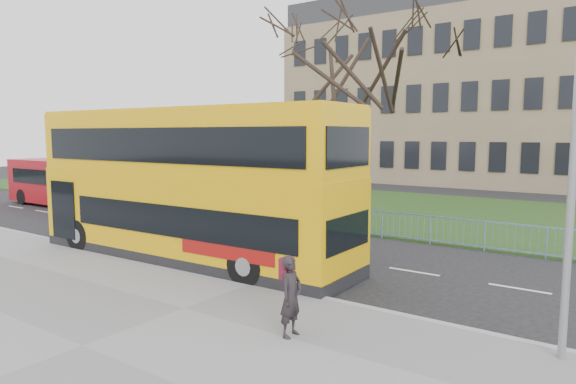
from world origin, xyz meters
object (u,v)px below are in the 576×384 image
object	(u,v)px
yellow_bus	(188,181)
red_bus	(73,183)
pedestrian	(291,296)
street_lamp	(569,142)

from	to	relation	value
yellow_bus	red_bus	size ratio (longest dim) A/B	1.16
yellow_bus	pedestrian	bearing A→B (deg)	-29.63
pedestrian	street_lamp	world-z (taller)	street_lamp
red_bus	pedestrian	xyz separation A→B (m)	(21.08, -8.38, -0.48)
red_bus	street_lamp	world-z (taller)	street_lamp
yellow_bus	street_lamp	bearing A→B (deg)	-9.26
pedestrian	street_lamp	distance (m)	5.85
yellow_bus	pedestrian	world-z (taller)	yellow_bus
red_bus	yellow_bus	bearing A→B (deg)	-18.80
red_bus	pedestrian	bearing A→B (deg)	-21.95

